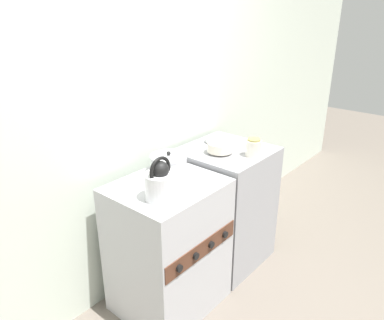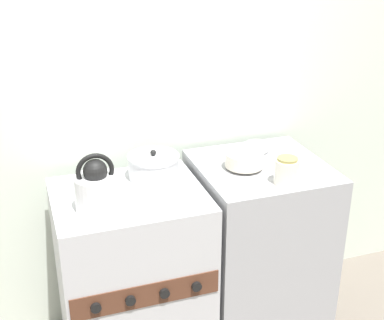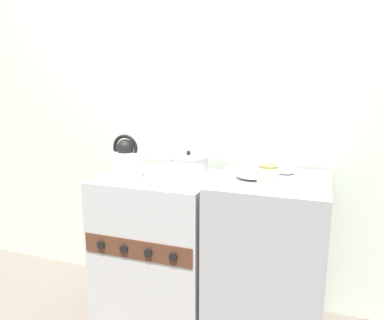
# 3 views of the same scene
# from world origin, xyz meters

# --- Properties ---
(wall_back) EXTENTS (7.00, 0.06, 2.50)m
(wall_back) POSITION_xyz_m (0.00, 0.67, 1.25)
(wall_back) COLOR silver
(wall_back) RESTS_ON ground_plane
(stove) EXTENTS (0.66, 0.58, 0.90)m
(stove) POSITION_xyz_m (0.00, 0.28, 0.45)
(stove) COLOR #B2B2B7
(stove) RESTS_ON ground_plane
(counter) EXTENTS (0.61, 0.60, 0.93)m
(counter) POSITION_xyz_m (0.66, 0.30, 0.47)
(counter) COLOR #99999E
(counter) RESTS_ON ground_plane
(kettle) EXTENTS (0.22, 0.18, 0.25)m
(kettle) POSITION_xyz_m (-0.15, 0.18, 1.00)
(kettle) COLOR silver
(kettle) RESTS_ON stove
(cooking_pot) EXTENTS (0.24, 0.24, 0.14)m
(cooking_pot) POSITION_xyz_m (0.15, 0.40, 0.95)
(cooking_pot) COLOR silver
(cooking_pot) RESTS_ON stove
(enamel_bowl) EXTENTS (0.18, 0.18, 0.08)m
(enamel_bowl) POSITION_xyz_m (0.56, 0.29, 0.98)
(enamel_bowl) COLOR beige
(enamel_bowl) RESTS_ON counter
(small_ceramic_bowl) EXTENTS (0.12, 0.12, 0.04)m
(small_ceramic_bowl) POSITION_xyz_m (0.71, 0.47, 0.95)
(small_ceramic_bowl) COLOR white
(small_ceramic_bowl) RESTS_ON counter
(storage_jar) EXTENTS (0.11, 0.11, 0.12)m
(storage_jar) POSITION_xyz_m (0.67, 0.09, 0.99)
(storage_jar) COLOR silver
(storage_jar) RESTS_ON counter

